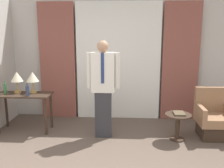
{
  "coord_description": "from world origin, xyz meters",
  "views": [
    {
      "loc": [
        0.15,
        -2.63,
        1.94
      ],
      "look_at": [
        -0.07,
        1.64,
        1.05
      ],
      "focal_mm": 40.0,
      "sensor_mm": 36.0,
      "label": 1
    }
  ],
  "objects_px": {
    "table_lamp_right": "(33,78)",
    "side_table": "(178,122)",
    "bottle_by_lamp": "(5,89)",
    "person": "(103,85)",
    "book": "(179,113)",
    "desk": "(24,101)",
    "table_lamp_left": "(17,78)",
    "armchair": "(213,120)",
    "bottle_near_edge": "(28,91)"
  },
  "relations": [
    {
      "from": "bottle_near_edge",
      "to": "armchair",
      "type": "relative_size",
      "value": 0.27
    },
    {
      "from": "desk",
      "to": "bottle_by_lamp",
      "type": "relative_size",
      "value": 4.08
    },
    {
      "from": "table_lamp_right",
      "to": "book",
      "type": "bearing_deg",
      "value": -8.05
    },
    {
      "from": "table_lamp_left",
      "to": "side_table",
      "type": "bearing_deg",
      "value": -7.39
    },
    {
      "from": "table_lamp_right",
      "to": "book",
      "type": "height_order",
      "value": "table_lamp_right"
    },
    {
      "from": "table_lamp_left",
      "to": "side_table",
      "type": "relative_size",
      "value": 0.86
    },
    {
      "from": "table_lamp_left",
      "to": "armchair",
      "type": "xyz_separation_m",
      "value": [
        3.8,
        -0.2,
        -0.73
      ]
    },
    {
      "from": "bottle_by_lamp",
      "to": "armchair",
      "type": "bearing_deg",
      "value": -0.81
    },
    {
      "from": "desk",
      "to": "armchair",
      "type": "relative_size",
      "value": 1.17
    },
    {
      "from": "side_table",
      "to": "armchair",
      "type": "bearing_deg",
      "value": 15.99
    },
    {
      "from": "desk",
      "to": "book",
      "type": "height_order",
      "value": "desk"
    },
    {
      "from": "table_lamp_left",
      "to": "book",
      "type": "bearing_deg",
      "value": -7.24
    },
    {
      "from": "desk",
      "to": "side_table",
      "type": "distance_m",
      "value": 2.97
    },
    {
      "from": "side_table",
      "to": "bottle_by_lamp",
      "type": "bearing_deg",
      "value": 175.5
    },
    {
      "from": "table_lamp_left",
      "to": "bottle_by_lamp",
      "type": "distance_m",
      "value": 0.31
    },
    {
      "from": "desk",
      "to": "side_table",
      "type": "bearing_deg",
      "value": -5.79
    },
    {
      "from": "table_lamp_right",
      "to": "bottle_near_edge",
      "type": "distance_m",
      "value": 0.34
    },
    {
      "from": "bottle_by_lamp",
      "to": "side_table",
      "type": "relative_size",
      "value": 0.53
    },
    {
      "from": "armchair",
      "to": "book",
      "type": "relative_size",
      "value": 3.53
    },
    {
      "from": "bottle_by_lamp",
      "to": "person",
      "type": "distance_m",
      "value": 1.93
    },
    {
      "from": "person",
      "to": "bottle_near_edge",
      "type": "bearing_deg",
      "value": 178.51
    },
    {
      "from": "person",
      "to": "book",
      "type": "height_order",
      "value": "person"
    },
    {
      "from": "table_lamp_left",
      "to": "bottle_by_lamp",
      "type": "relative_size",
      "value": 1.62
    },
    {
      "from": "desk",
      "to": "side_table",
      "type": "relative_size",
      "value": 2.15
    },
    {
      "from": "side_table",
      "to": "table_lamp_right",
      "type": "bearing_deg",
      "value": 171.78
    },
    {
      "from": "table_lamp_right",
      "to": "person",
      "type": "distance_m",
      "value": 1.45
    },
    {
      "from": "table_lamp_left",
      "to": "bottle_by_lamp",
      "type": "height_order",
      "value": "table_lamp_left"
    },
    {
      "from": "table_lamp_right",
      "to": "bottle_by_lamp",
      "type": "xyz_separation_m",
      "value": [
        -0.5,
        -0.14,
        -0.2
      ]
    },
    {
      "from": "table_lamp_right",
      "to": "bottle_by_lamp",
      "type": "distance_m",
      "value": 0.56
    },
    {
      "from": "person",
      "to": "table_lamp_right",
      "type": "bearing_deg",
      "value": 167.71
    },
    {
      "from": "armchair",
      "to": "person",
      "type": "bearing_deg",
      "value": -176.97
    },
    {
      "from": "desk",
      "to": "bottle_near_edge",
      "type": "height_order",
      "value": "bottle_near_edge"
    },
    {
      "from": "table_lamp_right",
      "to": "person",
      "type": "relative_size",
      "value": 0.23
    },
    {
      "from": "table_lamp_right",
      "to": "side_table",
      "type": "xyz_separation_m",
      "value": [
        2.78,
        -0.4,
        -0.72
      ]
    },
    {
      "from": "table_lamp_right",
      "to": "book",
      "type": "distance_m",
      "value": 2.88
    },
    {
      "from": "table_lamp_left",
      "to": "bottle_near_edge",
      "type": "height_order",
      "value": "table_lamp_left"
    },
    {
      "from": "bottle_near_edge",
      "to": "book",
      "type": "distance_m",
      "value": 2.83
    },
    {
      "from": "table_lamp_right",
      "to": "desk",
      "type": "bearing_deg",
      "value": -146.78
    },
    {
      "from": "armchair",
      "to": "book",
      "type": "height_order",
      "value": "armchair"
    },
    {
      "from": "desk",
      "to": "bottle_near_edge",
      "type": "relative_size",
      "value": 4.26
    },
    {
      "from": "side_table",
      "to": "book",
      "type": "relative_size",
      "value": 1.91
    },
    {
      "from": "armchair",
      "to": "bottle_by_lamp",
      "type": "bearing_deg",
      "value": 179.19
    },
    {
      "from": "bottle_near_edge",
      "to": "person",
      "type": "height_order",
      "value": "person"
    },
    {
      "from": "desk",
      "to": "armchair",
      "type": "distance_m",
      "value": 3.66
    },
    {
      "from": "desk",
      "to": "person",
      "type": "height_order",
      "value": "person"
    },
    {
      "from": "table_lamp_right",
      "to": "book",
      "type": "xyz_separation_m",
      "value": [
        2.8,
        -0.4,
        -0.55
      ]
    },
    {
      "from": "bottle_by_lamp",
      "to": "armchair",
      "type": "height_order",
      "value": "bottle_by_lamp"
    },
    {
      "from": "bottle_near_edge",
      "to": "bottle_by_lamp",
      "type": "bearing_deg",
      "value": 165.35
    },
    {
      "from": "bottle_near_edge",
      "to": "table_lamp_left",
      "type": "bearing_deg",
      "value": 138.47
    },
    {
      "from": "table_lamp_left",
      "to": "bottle_near_edge",
      "type": "xyz_separation_m",
      "value": [
        0.31,
        -0.27,
        -0.2
      ]
    }
  ]
}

